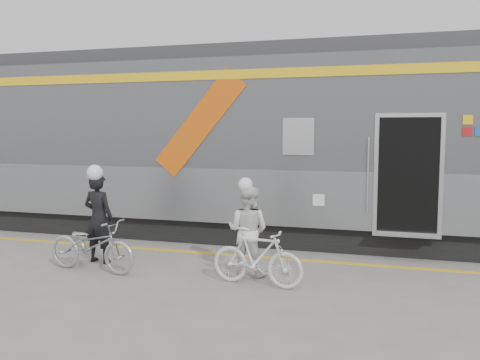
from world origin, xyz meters
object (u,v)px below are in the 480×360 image
at_px(woman, 248,230).
at_px(bicycle_right, 257,257).
at_px(man, 99,218).
at_px(bicycle_left, 92,245).

relative_size(woman, bicycle_right, 0.99).
height_order(man, bicycle_left, man).
bearing_deg(bicycle_left, bicycle_right, -83.66).
height_order(bicycle_left, bicycle_right, bicycle_right).
height_order(man, woman, man).
relative_size(man, bicycle_right, 1.09).
relative_size(bicycle_left, woman, 1.15).
height_order(woman, bicycle_right, woman).
distance_m(bicycle_left, woman, 2.65).
xyz_separation_m(man, bicycle_right, (3.07, -0.54, -0.36)).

